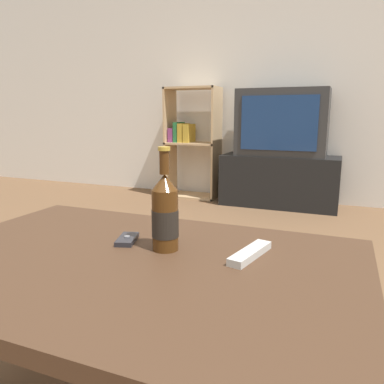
% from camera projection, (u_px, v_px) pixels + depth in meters
% --- Properties ---
extents(back_wall, '(8.00, 0.05, 2.60)m').
position_uv_depth(back_wall, '(296.00, 66.00, 3.54)').
color(back_wall, silver).
rests_on(back_wall, ground_plane).
extents(coffee_table, '(1.17, 0.78, 0.49)m').
position_uv_depth(coffee_table, '(132.00, 283.00, 0.98)').
color(coffee_table, '#422B1C').
rests_on(coffee_table, ground_plane).
extents(tv_stand, '(1.07, 0.41, 0.48)m').
position_uv_depth(tv_stand, '(279.00, 181.00, 3.52)').
color(tv_stand, black).
rests_on(tv_stand, ground_plane).
extents(television, '(0.80, 0.39, 0.60)m').
position_uv_depth(television, '(282.00, 123.00, 3.41)').
color(television, '#2D2D2D').
rests_on(television, tv_stand).
extents(bookshelf, '(0.54, 0.30, 1.12)m').
position_uv_depth(bookshelf, '(190.00, 141.00, 3.86)').
color(bookshelf, tan).
rests_on(bookshelf, ground_plane).
extents(beer_bottle, '(0.07, 0.07, 0.28)m').
position_uv_depth(beer_bottle, '(165.00, 214.00, 1.01)').
color(beer_bottle, '#47280F').
rests_on(beer_bottle, coffee_table).
extents(cell_phone, '(0.08, 0.11, 0.02)m').
position_uv_depth(cell_phone, '(127.00, 239.00, 1.09)').
color(cell_phone, '#232328').
rests_on(cell_phone, coffee_table).
extents(remote_control, '(0.08, 0.18, 0.02)m').
position_uv_depth(remote_control, '(250.00, 253.00, 0.97)').
color(remote_control, beige).
rests_on(remote_control, coffee_table).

